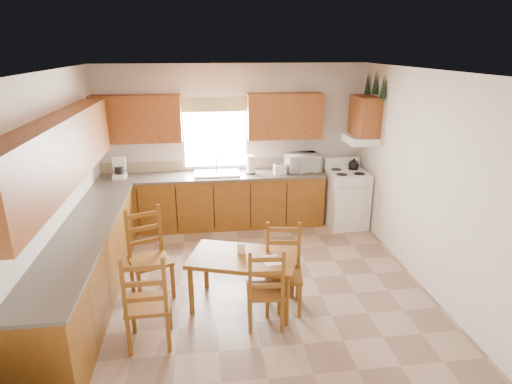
{
  "coord_description": "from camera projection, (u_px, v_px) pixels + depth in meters",
  "views": [
    {
      "loc": [
        -0.52,
        -4.95,
        2.96
      ],
      "look_at": [
        0.15,
        0.3,
        1.15
      ],
      "focal_mm": 30.0,
      "sensor_mm": 36.0,
      "label": 1
    }
  ],
  "objects": [
    {
      "name": "floor",
      "position": [
        248.0,
        282.0,
        5.67
      ],
      "size": [
        4.5,
        4.5,
        0.0
      ],
      "primitive_type": "plane",
      "color": "#8D725F",
      "rests_on": "ground"
    },
    {
      "name": "ceiling",
      "position": [
        246.0,
        71.0,
        4.79
      ],
      "size": [
        4.5,
        4.5,
        0.0
      ],
      "primitive_type": "plane",
      "color": "brown",
      "rests_on": "floor"
    },
    {
      "name": "wall_left",
      "position": [
        54.0,
        192.0,
        4.96
      ],
      "size": [
        4.5,
        4.5,
        0.0
      ],
      "primitive_type": "plane",
      "color": "silver",
      "rests_on": "floor"
    },
    {
      "name": "wall_right",
      "position": [
        421.0,
        178.0,
        5.5
      ],
      "size": [
        4.5,
        4.5,
        0.0
      ],
      "primitive_type": "plane",
      "color": "silver",
      "rests_on": "floor"
    },
    {
      "name": "wall_back",
      "position": [
        233.0,
        145.0,
        7.34
      ],
      "size": [
        4.5,
        4.5,
        0.0
      ],
      "primitive_type": "plane",
      "color": "silver",
      "rests_on": "floor"
    },
    {
      "name": "wall_front",
      "position": [
        280.0,
        279.0,
        3.12
      ],
      "size": [
        4.5,
        4.5,
        0.0
      ],
      "primitive_type": "plane",
      "color": "silver",
      "rests_on": "floor"
    },
    {
      "name": "lower_cab_back",
      "position": [
        213.0,
        202.0,
        7.31
      ],
      "size": [
        3.75,
        0.6,
        0.88
      ],
      "primitive_type": "cube",
      "color": "brown",
      "rests_on": "floor"
    },
    {
      "name": "lower_cab_left",
      "position": [
        88.0,
        267.0,
        5.15
      ],
      "size": [
        0.6,
        3.6,
        0.88
      ],
      "primitive_type": "cube",
      "color": "brown",
      "rests_on": "floor"
    },
    {
      "name": "counter_back",
      "position": [
        212.0,
        176.0,
        7.16
      ],
      "size": [
        3.75,
        0.63,
        0.04
      ],
      "primitive_type": "cube",
      "color": "#544D45",
      "rests_on": "lower_cab_back"
    },
    {
      "name": "counter_left",
      "position": [
        83.0,
        232.0,
        5.0
      ],
      "size": [
        0.63,
        3.6,
        0.04
      ],
      "primitive_type": "cube",
      "color": "#544D45",
      "rests_on": "lower_cab_left"
    },
    {
      "name": "backsplash",
      "position": [
        212.0,
        165.0,
        7.4
      ],
      "size": [
        3.75,
        0.01,
        0.18
      ],
      "primitive_type": "cube",
      "color": "gray",
      "rests_on": "counter_back"
    },
    {
      "name": "upper_cab_back_left",
      "position": [
        137.0,
        119.0,
        6.84
      ],
      "size": [
        1.41,
        0.33,
        0.75
      ],
      "primitive_type": "cube",
      "color": "brown",
      "rests_on": "wall_back"
    },
    {
      "name": "upper_cab_back_right",
      "position": [
        285.0,
        116.0,
        7.13
      ],
      "size": [
        1.25,
        0.33,
        0.75
      ],
      "primitive_type": "cube",
      "color": "brown",
      "rests_on": "wall_back"
    },
    {
      "name": "upper_cab_left",
      "position": [
        59.0,
        153.0,
        4.67
      ],
      "size": [
        0.33,
        3.6,
        0.75
      ],
      "primitive_type": "cube",
      "color": "brown",
      "rests_on": "wall_left"
    },
    {
      "name": "upper_cab_stove",
      "position": [
        365.0,
        116.0,
        6.85
      ],
      "size": [
        0.33,
        0.62,
        0.62
      ],
      "primitive_type": "cube",
      "color": "brown",
      "rests_on": "wall_right"
    },
    {
      "name": "range_hood",
      "position": [
        360.0,
        139.0,
        6.97
      ],
      "size": [
        0.44,
        0.62,
        0.12
      ],
      "primitive_type": "cube",
      "color": "silver",
      "rests_on": "wall_right"
    },
    {
      "name": "window_frame",
      "position": [
        215.0,
        134.0,
        7.21
      ],
      "size": [
        1.13,
        0.02,
        1.18
      ],
      "primitive_type": "cube",
      "color": "silver",
      "rests_on": "wall_back"
    },
    {
      "name": "window_pane",
      "position": [
        215.0,
        134.0,
        7.21
      ],
      "size": [
        1.05,
        0.01,
        1.1
      ],
      "primitive_type": "cube",
      "color": "white",
      "rests_on": "wall_back"
    },
    {
      "name": "window_valance",
      "position": [
        214.0,
        104.0,
        7.02
      ],
      "size": [
        1.19,
        0.01,
        0.24
      ],
      "primitive_type": "cube",
      "color": "#43602E",
      "rests_on": "wall_back"
    },
    {
      "name": "sink_basin",
      "position": [
        217.0,
        173.0,
        7.16
      ],
      "size": [
        0.75,
        0.45,
        0.04
      ],
      "primitive_type": "cube",
      "color": "silver",
      "rests_on": "counter_back"
    },
    {
      "name": "pine_decal_a",
      "position": [
        383.0,
        87.0,
        6.41
      ],
      "size": [
        0.22,
        0.22,
        0.36
      ],
      "primitive_type": "cone",
      "color": "black",
      "rests_on": "wall_right"
    },
    {
      "name": "pine_decal_b",
      "position": [
        375.0,
        82.0,
        6.7
      ],
      "size": [
        0.22,
        0.22,
        0.36
      ],
      "primitive_type": "cone",
      "color": "black",
      "rests_on": "wall_right"
    },
    {
      "name": "pine_decal_c",
      "position": [
        367.0,
        83.0,
        7.01
      ],
      "size": [
        0.22,
        0.22,
        0.36
      ],
      "primitive_type": "cone",
      "color": "black",
      "rests_on": "wall_right"
    },
    {
      "name": "stove",
      "position": [
        346.0,
        199.0,
        7.32
      ],
      "size": [
        0.67,
        0.69,
        0.94
      ],
      "primitive_type": "cube",
      "rotation": [
        0.0,
        0.0,
        0.06
      ],
      "color": "silver",
      "rests_on": "floor"
    },
    {
      "name": "coffeemaker",
      "position": [
        119.0,
        168.0,
        6.91
      ],
      "size": [
        0.26,
        0.29,
        0.36
      ],
      "primitive_type": "cube",
      "rotation": [
        0.0,
        0.0,
        -0.24
      ],
      "color": "silver",
      "rests_on": "counter_back"
    },
    {
      "name": "paper_towel",
      "position": [
        250.0,
        165.0,
        7.16
      ],
      "size": [
        0.15,
        0.15,
        0.31
      ],
      "primitive_type": "cylinder",
      "rotation": [
        0.0,
        0.0,
        0.11
      ],
      "color": "white",
      "rests_on": "counter_back"
    },
    {
      "name": "toaster",
      "position": [
        280.0,
        169.0,
        7.18
      ],
      "size": [
        0.21,
        0.14,
        0.16
      ],
      "primitive_type": "cube",
      "rotation": [
        0.0,
        0.0,
        0.11
      ],
      "color": "silver",
      "rests_on": "counter_back"
    },
    {
      "name": "microwave",
      "position": [
        302.0,
        163.0,
        7.29
      ],
      "size": [
        0.57,
        0.45,
        0.31
      ],
      "primitive_type": "imported",
      "rotation": [
        0.0,
        0.0,
        0.16
      ],
      "color": "silver",
      "rests_on": "counter_back"
    },
    {
      "name": "dining_table",
      "position": [
        243.0,
        281.0,
        5.06
      ],
      "size": [
        1.38,
        1.04,
        0.65
      ],
      "primitive_type": "cube",
      "rotation": [
        0.0,
        0.0,
        -0.32
      ],
      "color": "brown",
      "rests_on": "floor"
    },
    {
      "name": "chair_near_left",
      "position": [
        148.0,
        298.0,
        4.35
      ],
      "size": [
        0.46,
        0.44,
        1.06
      ],
      "primitive_type": "cube",
      "rotation": [
        0.0,
        0.0,
        3.17
      ],
      "color": "brown",
      "rests_on": "floor"
    },
    {
      "name": "chair_near_right",
      "position": [
        265.0,
        286.0,
        4.66
      ],
      "size": [
        0.43,
        0.42,
        0.97
      ],
      "primitive_type": "cube",
      "rotation": [
        0.0,
        0.0,
        3.07
      ],
      "color": "brown",
      "rests_on": "floor"
    },
    {
      "name": "chair_far_left",
      "position": [
        150.0,
        255.0,
        5.19
      ],
      "size": [
        0.59,
        0.58,
        1.1
      ],
      "primitive_type": "cube",
      "rotation": [
        0.0,
        0.0,
        0.38
      ],
      "color": "brown",
      "rests_on": "floor"
    },
    {
      "name": "chair_far_right",
      "position": [
        283.0,
        270.0,
        4.94
      ],
      "size": [
        0.48,
        0.47,
        1.02
      ],
      "primitive_type": "cube",
      "rotation": [
        0.0,
        0.0,
        -0.15
      ],
      "color": "brown",
      "rests_on": "floor"
    },
    {
      "name": "table_paper",
      "position": [
        271.0,
        260.0,
        4.85
      ],
      "size": [
        0.21,
        0.26,
        0.0
      ],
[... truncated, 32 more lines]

